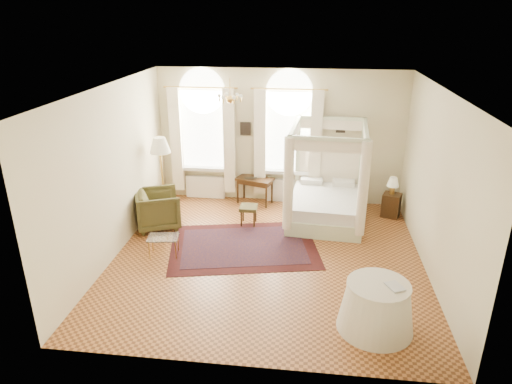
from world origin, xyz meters
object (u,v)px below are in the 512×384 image
Objects in this scene: coffee_table at (163,239)px; floor_lamp at (160,149)px; canopy_bed at (326,200)px; nightstand at (391,205)px; side_table at (376,307)px; stool at (249,209)px; armchair at (158,209)px; writing_desk at (255,182)px.

floor_lamp reaches higher than coffee_table.
nightstand is at bearing 16.01° from canopy_bed.
coffee_table is 0.56× the size of side_table.
armchair is (-1.98, -0.37, 0.06)m from stool.
canopy_bed is 1.94× the size of side_table.
stool is 0.47× the size of armchair.
floor_lamp reaches higher than armchair.
canopy_bed is 1.94m from writing_desk.
side_table reaches higher than coffee_table.
coffee_table is at bearing 155.27° from side_table.
stool is 0.69× the size of coffee_table.
stool is (0.01, -1.24, -0.20)m from writing_desk.
armchair is at bearing -169.54° from stool.
floor_lamp is (-2.08, 0.33, 1.23)m from stool.
writing_desk is 1.54× the size of coffee_table.
canopy_bed is 1.19× the size of floor_lamp.
floor_lamp is at bearing -156.25° from writing_desk.
nightstand reaches higher than coffee_table.
floor_lamp reaches higher than writing_desk.
nightstand is at bearing -99.82° from armchair.
writing_desk is 2.55m from armchair.
floor_lamp reaches higher than nightstand.
armchair is 1.46× the size of coffee_table.
floor_lamp reaches higher than side_table.
writing_desk is 2.48m from floor_lamp.
canopy_bed is 3.78m from coffee_table.
stool is at bearing -167.27° from canopy_bed.
canopy_bed is 3.95m from floor_lamp.
canopy_bed is at bearing -26.15° from writing_desk.
nightstand is 5.40m from armchair.
canopy_bed is 2.39× the size of armchair.
stool is at bearing -102.22° from armchair.
canopy_bed reaches higher than writing_desk.
side_table reaches higher than stool.
nightstand is 0.30× the size of floor_lamp.
coffee_table is 4.28m from side_table.
side_table is (2.43, -4.65, -0.18)m from writing_desk.
canopy_bed is 3.48× the size of coffee_table.
nightstand is 1.27× the size of stool.
floor_lamp is at bearing 107.15° from coffee_table.
armchair is (-3.71, -0.76, -0.08)m from canopy_bed.
canopy_bed reaches higher than floor_lamp.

